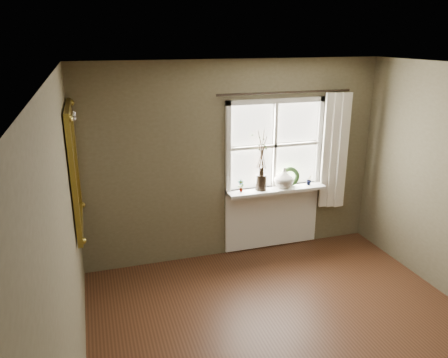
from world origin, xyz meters
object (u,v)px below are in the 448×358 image
dark_jug (261,182)px  wreath (290,179)px  gilt_mirror (74,168)px  cream_vase (284,178)px

dark_jug → wreath: wreath is taller
dark_jug → gilt_mirror: size_ratio=0.16×
dark_jug → gilt_mirror: 2.39m
gilt_mirror → wreath: bearing=9.6°
gilt_mirror → cream_vase: bearing=9.1°
cream_vase → dark_jug: bearing=180.0°
dark_jug → cream_vase: 0.33m
dark_jug → wreath: (0.44, 0.04, -0.00)m
dark_jug → gilt_mirror: gilt_mirror is taller
cream_vase → wreath: (0.11, 0.04, -0.04)m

